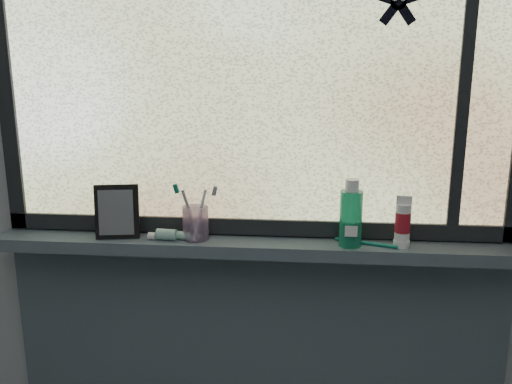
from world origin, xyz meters
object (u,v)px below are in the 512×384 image
at_px(vanity_mirror, 117,212).
at_px(toothbrush_cup, 196,223).
at_px(cream_tube, 403,220).
at_px(mouthwash_bottle, 351,213).

xyz_separation_m(vanity_mirror, toothbrush_cup, (0.24, 0.01, -0.03)).
bearing_deg(cream_tube, toothbrush_cup, 179.12).
relative_size(vanity_mirror, cream_tube, 1.51).
bearing_deg(mouthwash_bottle, cream_tube, 1.97).
height_order(vanity_mirror, toothbrush_cup, vanity_mirror).
distance_m(toothbrush_cup, cream_tube, 0.62).
bearing_deg(toothbrush_cup, cream_tube, -0.88).
xyz_separation_m(vanity_mirror, cream_tube, (0.87, -0.00, -0.00)).
relative_size(mouthwash_bottle, cream_tube, 1.51).
bearing_deg(cream_tube, vanity_mirror, 179.73).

